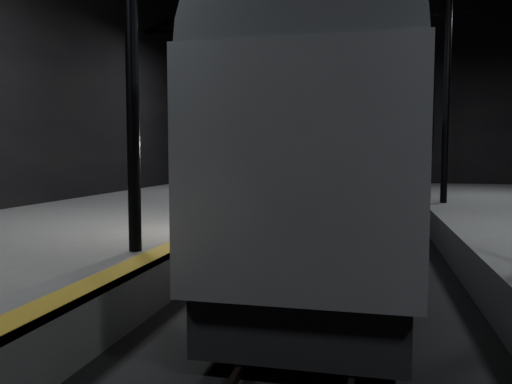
% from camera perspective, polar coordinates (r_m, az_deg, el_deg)
% --- Properties ---
extents(ground, '(44.00, 44.00, 0.00)m').
position_cam_1_polar(ground, '(13.71, 8.96, -8.28)').
color(ground, black).
rests_on(ground, ground).
extents(platform_left, '(9.00, 43.80, 1.00)m').
position_cam_1_polar(platform_left, '(15.97, -19.06, -4.83)').
color(platform_left, '#595856').
rests_on(platform_left, ground).
extents(tactile_strip, '(0.50, 43.80, 0.01)m').
position_cam_1_polar(tactile_strip, '(14.12, -4.30, -3.72)').
color(tactile_strip, olive).
rests_on(tactile_strip, platform_left).
extents(track, '(2.40, 43.00, 0.24)m').
position_cam_1_polar(track, '(13.69, 8.96, -8.00)').
color(track, '#3F3328').
rests_on(track, ground).
extents(train, '(3.23, 21.63, 5.78)m').
position_cam_1_polar(train, '(16.70, 9.90, 5.13)').
color(train, '#A4A7AB').
rests_on(train, ground).
extents(woman, '(0.69, 0.48, 1.80)m').
position_cam_1_polar(woman, '(15.81, -4.38, 0.42)').
color(woman, '#A07E62').
rests_on(woman, platform_left).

